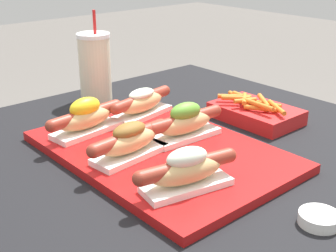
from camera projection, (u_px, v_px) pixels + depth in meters
serving_tray at (160, 151)px, 0.94m from camera, size 0.51×0.35×0.02m
hot_dog_0 at (86, 117)px, 0.99m from camera, size 0.08×0.20×0.08m
hot_dog_1 at (129, 141)px, 0.88m from camera, size 0.07×0.20×0.07m
hot_dog_2 at (187, 170)px, 0.77m from camera, size 0.09×0.19×0.07m
hot_dog_3 at (142, 103)px, 1.08m from camera, size 0.09×0.19×0.07m
hot_dog_4 at (185, 122)px, 0.96m from camera, size 0.07×0.20×0.08m
sauce_bowl at (319, 218)px, 0.71m from camera, size 0.06×0.06×0.02m
drink_cup at (95, 67)px, 1.23m from camera, size 0.09×0.09×0.24m
fries_basket at (255, 112)px, 1.11m from camera, size 0.20×0.13×0.06m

